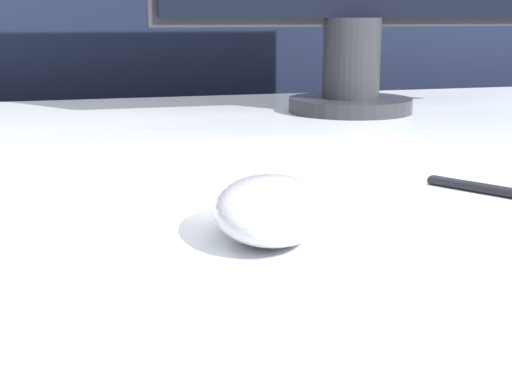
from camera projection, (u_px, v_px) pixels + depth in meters
name	position (u px, v px, depth m)	size (l,w,h in m)	color
partition_panel	(163.00, 208.00, 1.38)	(5.00, 0.03, 1.07)	black
computer_mouse_near	(271.00, 208.00, 0.43)	(0.10, 0.13, 0.04)	silver
keyboard	(211.00, 163.00, 0.60)	(0.42, 0.16, 0.02)	white
pen	(510.00, 193.00, 0.53)	(0.09, 0.13, 0.01)	black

